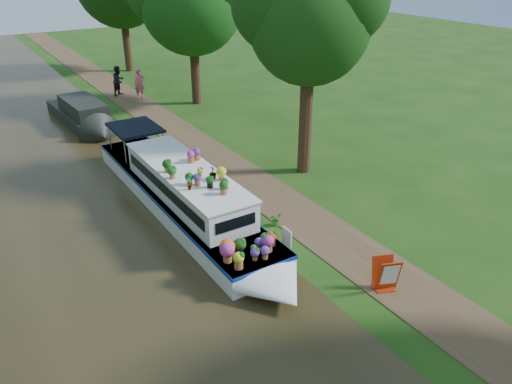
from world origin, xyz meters
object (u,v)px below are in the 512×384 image
object	(u,v)px
pedestrian_pink	(140,84)
sandwich_board	(386,275)
second_boat	(84,115)
plant_boat	(188,195)
pedestrian_dark	(119,81)

from	to	relation	value
pedestrian_pink	sandwich_board	bearing A→B (deg)	-81.09
second_boat	pedestrian_pink	xyz separation A→B (m)	(4.53, 3.42, 0.40)
plant_boat	sandwich_board	distance (m)	7.59
second_boat	pedestrian_dark	size ratio (longest dim) A/B	3.84
pedestrian_pink	pedestrian_dark	bearing A→B (deg)	135.29
sandwich_board	pedestrian_pink	world-z (taller)	pedestrian_pink
plant_boat	sandwich_board	xyz separation A→B (m)	(2.90, -7.01, -0.37)
second_boat	pedestrian_dark	xyz separation A→B (m)	(3.62, 4.81, 0.42)
sandwich_board	pedestrian_pink	size ratio (longest dim) A/B	0.54
sandwich_board	pedestrian_pink	bearing A→B (deg)	109.46
plant_boat	pedestrian_pink	distance (m)	16.50
second_boat	pedestrian_dark	world-z (taller)	pedestrian_dark
sandwich_board	pedestrian_dark	bearing A→B (deg)	111.76
second_boat	sandwich_board	bearing A→B (deg)	-84.16
pedestrian_pink	pedestrian_dark	world-z (taller)	pedestrian_dark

